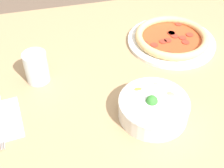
% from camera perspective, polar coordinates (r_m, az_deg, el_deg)
% --- Properties ---
extents(dining_table, '(1.26, 0.91, 0.73)m').
position_cam_1_polar(dining_table, '(1.07, 1.80, -1.49)').
color(dining_table, tan).
rests_on(dining_table, ground_plane).
extents(pizza, '(0.31, 0.31, 0.04)m').
position_cam_1_polar(pizza, '(1.13, 10.84, 8.16)').
color(pizza, white).
rests_on(pizza, dining_table).
extents(bowl, '(0.19, 0.19, 0.07)m').
position_cam_1_polar(bowl, '(0.85, 7.58, -4.13)').
color(bowl, white).
rests_on(bowl, dining_table).
extents(fork, '(0.02, 0.19, 0.00)m').
position_cam_1_polar(fork, '(0.90, -19.71, -6.19)').
color(fork, silver).
rests_on(fork, napkin).
extents(glass, '(0.07, 0.07, 0.10)m').
position_cam_1_polar(glass, '(0.96, -13.66, 3.00)').
color(glass, silver).
rests_on(glass, dining_table).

